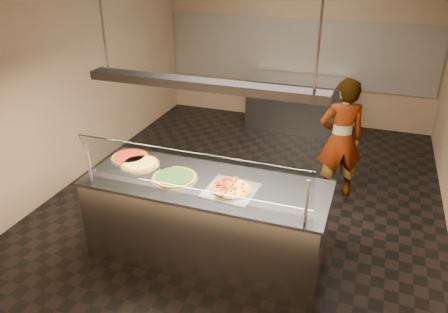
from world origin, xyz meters
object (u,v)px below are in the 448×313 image
(half_pizza_pepperoni, at_px, (221,185))
(pizza_cheese, at_px, (140,163))
(half_pizza_sausage, at_px, (240,190))
(prep_table, at_px, (295,104))
(heat_lamp_housing, at_px, (203,85))
(perforated_tray, at_px, (231,190))
(serving_counter, at_px, (206,220))
(pizza_spinach, at_px, (175,177))
(pizza_tomato, at_px, (130,157))
(worker, at_px, (341,139))
(pizza_spatula, at_px, (161,166))
(sneeze_guard, at_px, (191,172))

(half_pizza_pepperoni, distance_m, pizza_cheese, 1.03)
(half_pizza_sausage, relative_size, prep_table, 0.24)
(half_pizza_sausage, bearing_deg, heat_lamp_housing, 170.20)
(perforated_tray, xyz_separation_m, half_pizza_sausage, (0.10, -0.00, 0.02))
(half_pizza_sausage, bearing_deg, serving_counter, 170.20)
(pizza_spinach, bearing_deg, half_pizza_sausage, -2.83)
(half_pizza_pepperoni, height_order, pizza_tomato, half_pizza_pepperoni)
(pizza_cheese, distance_m, worker, 2.61)
(serving_counter, bearing_deg, worker, 57.48)
(serving_counter, relative_size, pizza_spatula, 9.22)
(pizza_tomato, bearing_deg, half_pizza_pepperoni, -13.84)
(prep_table, bearing_deg, half_pizza_pepperoni, -89.50)
(pizza_cheese, bearing_deg, pizza_spatula, -0.30)
(half_pizza_pepperoni, height_order, heat_lamp_housing, heat_lamp_housing)
(serving_counter, xyz_separation_m, sneeze_guard, (0.00, -0.34, 0.76))
(heat_lamp_housing, bearing_deg, pizza_tomato, 167.06)
(perforated_tray, xyz_separation_m, half_pizza_pepperoni, (-0.10, 0.00, 0.03))
(prep_table, distance_m, worker, 2.42)
(heat_lamp_housing, bearing_deg, half_pizza_sausage, -9.80)
(worker, distance_m, heat_lamp_housing, 2.44)
(half_pizza_sausage, height_order, pizza_spinach, half_pizza_sausage)
(half_pizza_pepperoni, xyz_separation_m, half_pizza_sausage, (0.20, -0.00, -0.01))
(pizza_spinach, relative_size, prep_table, 0.28)
(sneeze_guard, relative_size, half_pizza_sausage, 5.42)
(pizza_spinach, bearing_deg, sneeze_guard, -43.48)
(pizza_spatula, xyz_separation_m, worker, (1.72, 1.70, -0.14))
(pizza_spatula, distance_m, heat_lamp_housing, 1.15)
(pizza_spinach, xyz_separation_m, pizza_cheese, (-0.49, 0.15, -0.00))
(pizza_cheese, relative_size, heat_lamp_housing, 0.19)
(serving_counter, relative_size, pizza_spinach, 5.17)
(half_pizza_pepperoni, xyz_separation_m, heat_lamp_housing, (-0.19, 0.06, 0.99))
(perforated_tray, distance_m, half_pizza_pepperoni, 0.10)
(pizza_tomato, xyz_separation_m, heat_lamp_housing, (1.01, -0.23, 1.01))
(half_pizza_sausage, relative_size, pizza_cheese, 0.95)
(perforated_tray, xyz_separation_m, pizza_spinach, (-0.62, 0.03, 0.01))
(half_pizza_pepperoni, relative_size, pizza_spatula, 1.54)
(pizza_spinach, xyz_separation_m, heat_lamp_housing, (0.33, 0.03, 1.00))
(sneeze_guard, height_order, perforated_tray, sneeze_guard)
(pizza_spatula, height_order, heat_lamp_housing, heat_lamp_housing)
(sneeze_guard, xyz_separation_m, half_pizza_pepperoni, (0.19, 0.28, -0.26))
(serving_counter, height_order, prep_table, same)
(sneeze_guard, xyz_separation_m, pizza_tomato, (-1.01, 0.57, -0.28))
(perforated_tray, xyz_separation_m, pizza_cheese, (-1.11, 0.19, 0.01))
(sneeze_guard, relative_size, pizza_spatula, 8.33)
(serving_counter, relative_size, half_pizza_sausage, 5.99)
(half_pizza_sausage, distance_m, heat_lamp_housing, 1.07)
(pizza_spinach, distance_m, worker, 2.38)
(half_pizza_sausage, distance_m, pizza_cheese, 1.22)
(perforated_tray, distance_m, half_pizza_sausage, 0.10)
(pizza_tomato, xyz_separation_m, prep_table, (1.17, 3.76, -0.48))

